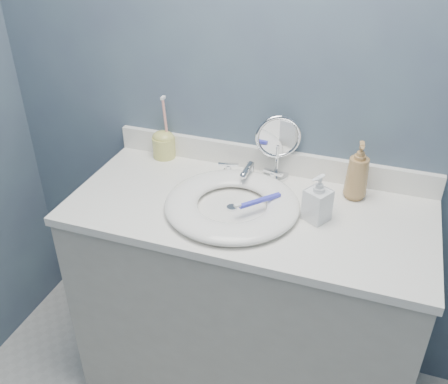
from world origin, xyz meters
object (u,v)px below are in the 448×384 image
at_px(makeup_mirror, 278,144).
at_px(soap_bottle_clear, 318,198).
at_px(toothbrush_holder, 164,143).
at_px(soap_bottle_amber, 358,171).

distance_m(makeup_mirror, soap_bottle_clear, 0.30).
bearing_deg(toothbrush_holder, soap_bottle_clear, -19.61).
bearing_deg(soap_bottle_clear, makeup_mirror, 159.77).
xyz_separation_m(makeup_mirror, soap_bottle_clear, (0.19, -0.22, -0.05)).
bearing_deg(makeup_mirror, soap_bottle_amber, -30.78).
bearing_deg(soap_bottle_amber, makeup_mirror, 162.34).
xyz_separation_m(soap_bottle_clear, toothbrush_holder, (-0.65, 0.23, -0.02)).
bearing_deg(toothbrush_holder, soap_bottle_amber, -4.14).
relative_size(makeup_mirror, soap_bottle_amber, 1.17).
bearing_deg(soap_bottle_amber, soap_bottle_clear, -127.88).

